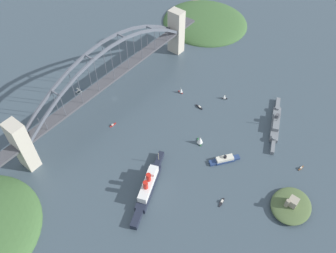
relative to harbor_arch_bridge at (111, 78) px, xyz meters
The scene contains 15 objects.
ground_plane 32.03m from the harbor_arch_bridge, ahead, with size 1400.00×1400.00×0.00m, color #3D4C56.
harbor_arch_bridge is the anchor object (origin of this frame).
headland_west_shore 199.04m from the harbor_arch_bridge, behind, with size 117.98×123.14×22.10m.
ocean_liner 130.71m from the harbor_arch_bridge, 58.68° to the left, with size 78.77×36.60×21.95m.
naval_cruiser 184.77m from the harbor_arch_bridge, 115.66° to the left, with size 76.15×34.74×18.07m.
harbor_ferry_steamer 149.99m from the harbor_arch_bridge, 91.91° to the left, with size 28.54×23.10×7.80m.
fort_island_mid_harbor 222.65m from the harbor_arch_bridge, 89.62° to the left, with size 39.86×34.92×14.87m.
seaplane_taxiing_near_bridge 53.05m from the harbor_arch_bridge, 65.68° to the right, with size 7.63×9.27×5.13m.
small_boat_0 118.48m from the harbor_arch_bridge, 93.99° to the left, with size 8.76×9.81×10.64m.
small_boat_1 51.64m from the harbor_arch_bridge, 42.18° to the left, with size 8.17×2.19×1.80m.
small_boat_2 176.55m from the harbor_arch_bridge, 78.22° to the left, with size 9.96×3.07×2.24m.
small_boat_3 83.05m from the harbor_arch_bridge, 135.86° to the left, with size 3.92×6.48×7.86m.
small_boat_4 130.38m from the harbor_arch_bridge, 128.53° to the left, with size 4.67×5.88×6.97m.
small_boat_5 217.15m from the harbor_arch_bridge, 101.73° to the left, with size 7.64×2.39×2.43m.
small_boat_6 103.30m from the harbor_arch_bridge, 120.31° to the left, with size 2.77×10.19×2.32m.
Camera 1 is at (187.62, 229.06, 285.20)m, focal length 37.48 mm.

